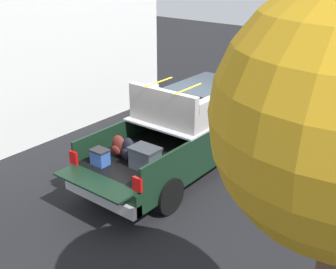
% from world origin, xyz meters
% --- Properties ---
extents(ground_plane, '(40.00, 40.00, 0.00)m').
position_xyz_m(ground_plane, '(0.00, 0.00, 0.00)').
color(ground_plane, black).
extents(pickup_truck, '(6.05, 2.06, 2.23)m').
position_xyz_m(pickup_truck, '(0.35, -0.00, 0.94)').
color(pickup_truck, black).
rests_on(pickup_truck, ground_plane).
extents(building_facade, '(8.16, 0.36, 4.00)m').
position_xyz_m(building_facade, '(-0.31, 4.12, 2.00)').
color(building_facade, white).
rests_on(building_facade, ground_plane).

